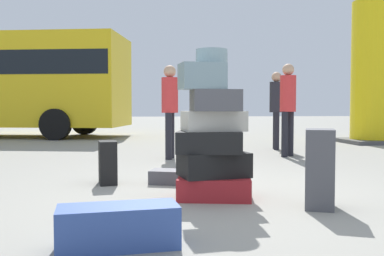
{
  "coord_description": "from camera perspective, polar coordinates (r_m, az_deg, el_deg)",
  "views": [
    {
      "loc": [
        -0.86,
        -4.2,
        0.93
      ],
      "look_at": [
        -0.1,
        1.9,
        0.64
      ],
      "focal_mm": 39.83,
      "sensor_mm": 36.0,
      "label": 1
    }
  ],
  "objects": [
    {
      "name": "ground_plane",
      "position": [
        4.39,
        4.4,
        -9.51
      ],
      "size": [
        80.0,
        80.0,
        0.0
      ],
      "primitive_type": "plane",
      "color": "gray"
    },
    {
      "name": "suitcase_tower",
      "position": [
        4.34,
        2.7,
        -1.73
      ],
      "size": [
        0.82,
        0.64,
        1.52
      ],
      "color": "maroon",
      "rests_on": "ground"
    },
    {
      "name": "suitcase_navy_white_trunk",
      "position": [
        2.94,
        -9.84,
        -12.87
      ],
      "size": [
        0.82,
        0.41,
        0.28
      ],
      "primitive_type": "cube",
      "rotation": [
        0.0,
        0.0,
        0.11
      ],
      "color": "#334F99",
      "rests_on": "ground"
    },
    {
      "name": "suitcase_charcoal_foreground_far",
      "position": [
        5.22,
        -1.44,
        -6.59
      ],
      "size": [
        0.81,
        0.52,
        0.17
      ],
      "primitive_type": "cube",
      "rotation": [
        0.0,
        0.0,
        -0.31
      ],
      "color": "#4C4C51",
      "rests_on": "ground"
    },
    {
      "name": "suitcase_black_behind_tower",
      "position": [
        5.3,
        -11.22,
        -4.55
      ],
      "size": [
        0.25,
        0.36,
        0.53
      ],
      "primitive_type": "cube",
      "rotation": [
        0.0,
        0.0,
        0.15
      ],
      "color": "black",
      "rests_on": "ground"
    },
    {
      "name": "suitcase_charcoal_upright_blue",
      "position": [
        4.13,
        16.71,
        -5.23
      ],
      "size": [
        0.37,
        0.42,
        0.73
      ],
      "primitive_type": "cube",
      "rotation": [
        0.0,
        0.0,
        -0.39
      ],
      "color": "#4C4C51",
      "rests_on": "ground"
    },
    {
      "name": "person_bearded_onlooker",
      "position": [
        8.26,
        12.72,
        3.5
      ],
      "size": [
        0.3,
        0.3,
        1.76
      ],
      "rotation": [
        0.0,
        0.0,
        -2.43
      ],
      "color": "black",
      "rests_on": "ground"
    },
    {
      "name": "person_tourist_with_camera",
      "position": [
        9.64,
        11.23,
        3.26
      ],
      "size": [
        0.3,
        0.33,
        1.72
      ],
      "rotation": [
        0.0,
        0.0,
        -1.79
      ],
      "color": "black",
      "rests_on": "ground"
    },
    {
      "name": "person_passerby_in_red",
      "position": [
        7.71,
        -2.98,
        3.35
      ],
      "size": [
        0.3,
        0.33,
        1.69
      ],
      "rotation": [
        0.0,
        0.0,
        -1.86
      ],
      "color": "black",
      "rests_on": "ground"
    },
    {
      "name": "yellow_dummy_statue",
      "position": [
        12.23,
        23.1,
        7.72
      ],
      "size": [
        1.55,
        1.55,
        4.56
      ],
      "color": "yellow",
      "rests_on": "ground"
    }
  ]
}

